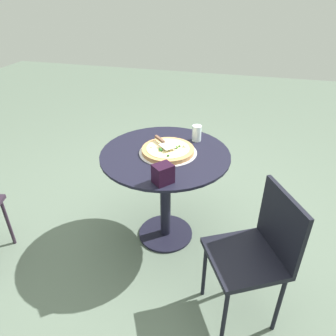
{
  "coord_description": "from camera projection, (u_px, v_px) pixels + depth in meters",
  "views": [
    {
      "loc": [
        -0.49,
        1.8,
        1.75
      ],
      "look_at": [
        -0.02,
        -0.01,
        0.61
      ],
      "focal_mm": 33.59,
      "sensor_mm": 36.0,
      "label": 1
    }
  ],
  "objects": [
    {
      "name": "ground_plane",
      "position": [
        166.0,
        234.0,
        2.5
      ],
      "size": [
        10.0,
        10.0,
        0.0
      ],
      "primitive_type": "plane",
      "color": "#5A6A5A"
    },
    {
      "name": "pizza_server",
      "position": [
        163.0,
        142.0,
        2.13
      ],
      "size": [
        0.18,
        0.18,
        0.02
      ],
      "color": "silver",
      "rests_on": "pizza_on_tray"
    },
    {
      "name": "drinking_cup",
      "position": [
        197.0,
        133.0,
        2.26
      ],
      "size": [
        0.07,
        0.07,
        0.11
      ],
      "primitive_type": "cylinder",
      "color": "white",
      "rests_on": "patio_table"
    },
    {
      "name": "patio_chair_near",
      "position": [
        258.0,
        249.0,
        1.68
      ],
      "size": [
        0.51,
        0.51,
        0.84
      ],
      "color": "black",
      "rests_on": "ground"
    },
    {
      "name": "patio_table",
      "position": [
        165.0,
        176.0,
        2.22
      ],
      "size": [
        0.88,
        0.88,
        0.73
      ],
      "color": "black",
      "rests_on": "ground"
    },
    {
      "name": "napkin_dispenser",
      "position": [
        163.0,
        174.0,
        1.79
      ],
      "size": [
        0.14,
        0.14,
        0.12
      ],
      "primitive_type": "cube",
      "rotation": [
        0.0,
        0.0,
        4.0
      ],
      "color": "black",
      "rests_on": "patio_table"
    },
    {
      "name": "pizza_on_tray",
      "position": [
        168.0,
        150.0,
        2.12
      ],
      "size": [
        0.39,
        0.39,
        0.05
      ],
      "color": "silver",
      "rests_on": "patio_table"
    }
  ]
}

